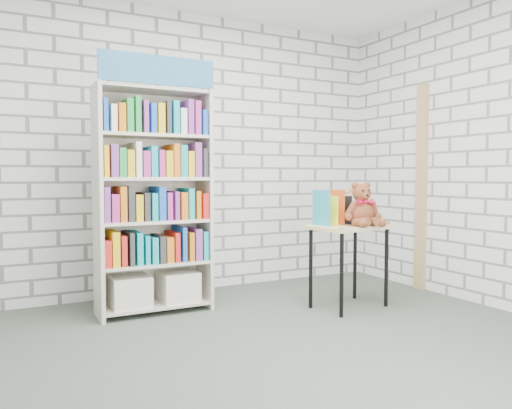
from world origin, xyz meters
name	(u,v)px	position (x,y,z in m)	size (l,w,h in m)	color
ground	(281,352)	(0.00, 0.00, 0.00)	(4.50, 4.50, 0.00)	#404C40
room_shell	(282,80)	(0.00, 0.00, 1.78)	(4.52, 4.02, 2.81)	silver
bookshelf	(153,199)	(-0.46, 1.36, 0.98)	(0.95, 0.37, 2.14)	beige
display_table	(349,237)	(1.11, 0.71, 0.63)	(0.75, 0.58, 0.74)	#DEC485
table_books	(340,208)	(1.09, 0.81, 0.88)	(0.51, 0.29, 0.28)	teal
teddy_bear	(363,208)	(1.18, 0.61, 0.89)	(0.35, 0.33, 0.38)	maroon
door_trim	(421,188)	(2.23, 0.95, 1.05)	(0.05, 0.12, 2.10)	tan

